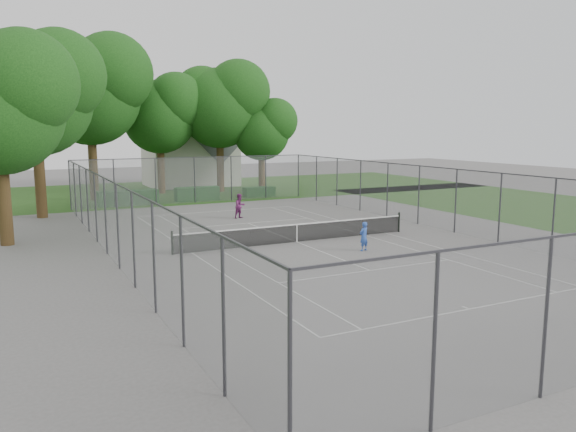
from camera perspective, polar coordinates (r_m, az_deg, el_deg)
name	(u,v)px	position (r m, az deg, el deg)	size (l,w,h in m)	color
ground	(297,242)	(28.36, 0.91, -2.68)	(120.00, 120.00, 0.00)	#5E5C5A
grass_far	(166,191)	(52.55, -12.33, 2.48)	(60.00, 20.00, 0.00)	#204513
court_markings	(297,242)	(28.36, 0.91, -2.66)	(11.03, 23.83, 0.01)	beige
tennis_net	(297,232)	(28.26, 0.91, -1.66)	(12.87, 0.10, 1.10)	black
perimeter_fence	(297,207)	(28.05, 0.92, 0.95)	(18.08, 34.08, 3.52)	#38383D
tree_far_left	(91,86)	(47.25, -19.41, 12.35)	(9.04, 8.26, 13.00)	#392814
tree_far_midleft	(160,111)	(50.55, -12.83, 10.39)	(7.28, 6.65, 10.47)	#392814
tree_far_midright	(221,101)	(51.24, -6.87, 11.48)	(8.15, 7.44, 11.71)	#392814
tree_far_right	(262,128)	(51.15, -2.62, 8.96)	(5.83, 5.32, 8.38)	#392814
tree_side_back	(36,89)	(39.03, -24.25, 11.66)	(8.19, 7.47, 11.77)	#392814
hedge_left	(128,198)	(43.72, -15.93, 1.80)	(4.38, 1.31, 1.09)	#164517
hedge_mid	(197,194)	(45.20, -9.23, 2.25)	(3.45, 0.99, 1.09)	#164517
hedge_right	(259,192)	(47.42, -2.96, 2.48)	(2.65, 0.97, 0.80)	#164517
house	(190,143)	(57.23, -9.94, 7.29)	(8.41, 6.51, 10.47)	beige
girl_player	(364,236)	(26.52, 7.71, -2.06)	(0.50, 0.33, 1.38)	#3057B5
woman_player	(240,206)	(35.90, -4.90, 1.02)	(0.77, 0.60, 1.58)	#712561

